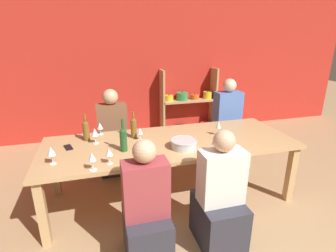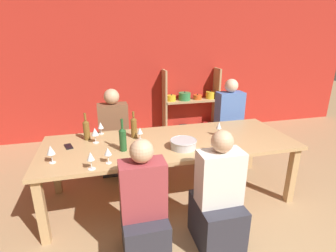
# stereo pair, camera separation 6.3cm
# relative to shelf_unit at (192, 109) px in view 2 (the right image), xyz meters

# --- Properties ---
(wall_back_red) EXTENTS (8.80, 0.06, 2.70)m
(wall_back_red) POSITION_rel_shelf_unit_xyz_m (-0.88, 0.20, 0.87)
(wall_back_red) COLOR red
(wall_back_red) RESTS_ON ground_plane
(shelf_unit) EXTENTS (1.10, 0.30, 1.26)m
(shelf_unit) POSITION_rel_shelf_unit_xyz_m (0.00, 0.00, 0.00)
(shelf_unit) COLOR tan
(shelf_unit) RESTS_ON ground_plane
(dining_table) EXTENTS (2.82, 1.04, 0.72)m
(dining_table) POSITION_rel_shelf_unit_xyz_m (-1.00, -2.10, 0.17)
(dining_table) COLOR tan
(dining_table) RESTS_ON ground_plane
(mixing_bowl) EXTENTS (0.29, 0.29, 0.09)m
(mixing_bowl) POSITION_rel_shelf_unit_xyz_m (-0.91, -2.31, 0.29)
(mixing_bowl) COLOR #B7BABC
(mixing_bowl) RESTS_ON dining_table
(wine_bottle_green) EXTENTS (0.07, 0.07, 0.32)m
(wine_bottle_green) POSITION_rel_shelf_unit_xyz_m (-1.91, -1.80, 0.36)
(wine_bottle_green) COLOR brown
(wine_bottle_green) RESTS_ON dining_table
(wine_bottle_dark) EXTENTS (0.07, 0.07, 0.32)m
(wine_bottle_dark) POSITION_rel_shelf_unit_xyz_m (-1.38, -1.87, 0.37)
(wine_bottle_dark) COLOR brown
(wine_bottle_dark) RESTS_ON dining_table
(wine_bottle_amber) EXTENTS (0.07, 0.07, 0.35)m
(wine_bottle_amber) POSITION_rel_shelf_unit_xyz_m (-1.54, -2.21, 0.37)
(wine_bottle_amber) COLOR #1E4C23
(wine_bottle_amber) RESTS_ON dining_table
(wine_glass_white_a) EXTENTS (0.07, 0.07, 0.16)m
(wine_glass_white_a) POSITION_rel_shelf_unit_xyz_m (-1.70, -2.47, 0.35)
(wine_glass_white_a) COLOR white
(wine_glass_white_a) RESTS_ON dining_table
(wine_glass_empty_a) EXTENTS (0.08, 0.08, 0.17)m
(wine_glass_empty_a) POSITION_rel_shelf_unit_xyz_m (-2.21, -2.33, 0.37)
(wine_glass_empty_a) COLOR white
(wine_glass_empty_a) RESTS_ON dining_table
(wine_glass_red_a) EXTENTS (0.07, 0.07, 0.16)m
(wine_glass_red_a) POSITION_rel_shelf_unit_xyz_m (-0.64, -2.48, 0.35)
(wine_glass_red_a) COLOR white
(wine_glass_red_a) RESTS_ON dining_table
(wine_glass_red_b) EXTENTS (0.07, 0.07, 0.15)m
(wine_glass_red_b) POSITION_rel_shelf_unit_xyz_m (-1.76, -1.65, 0.34)
(wine_glass_red_b) COLOR white
(wine_glass_red_b) RESTS_ON dining_table
(wine_glass_red_c) EXTENTS (0.07, 0.07, 0.17)m
(wine_glass_red_c) POSITION_rel_shelf_unit_xyz_m (-1.85, -2.55, 0.36)
(wine_glass_red_c) COLOR white
(wine_glass_red_c) RESTS_ON dining_table
(wine_glass_red_d) EXTENTS (0.06, 0.06, 0.17)m
(wine_glass_red_d) POSITION_rel_shelf_unit_xyz_m (-0.40, -2.07, 0.36)
(wine_glass_red_d) COLOR white
(wine_glass_red_d) RESTS_ON dining_table
(wine_glass_red_e) EXTENTS (0.08, 0.08, 0.18)m
(wine_glass_red_e) POSITION_rel_shelf_unit_xyz_m (-1.82, -1.93, 0.37)
(wine_glass_red_e) COLOR white
(wine_glass_red_e) RESTS_ON dining_table
(wine_glass_empty_b) EXTENTS (0.07, 0.07, 0.15)m
(wine_glass_empty_b) POSITION_rel_shelf_unit_xyz_m (-1.32, -1.96, 0.34)
(wine_glass_empty_b) COLOR white
(wine_glass_empty_b) RESTS_ON dining_table
(cell_phone) EXTENTS (0.11, 0.16, 0.01)m
(cell_phone) POSITION_rel_shelf_unit_xyz_m (-2.10, -1.98, 0.24)
(cell_phone) COLOR black
(cell_phone) RESTS_ON dining_table
(person_near_a) EXTENTS (0.39, 0.49, 1.12)m
(person_near_a) POSITION_rel_shelf_unit_xyz_m (-0.77, -2.92, -0.08)
(person_near_a) COLOR #2D2D38
(person_near_a) RESTS_ON ground_plane
(person_far_a) EXTENTS (0.41, 0.51, 1.19)m
(person_far_a) POSITION_rel_shelf_unit_xyz_m (-1.59, -1.21, -0.05)
(person_far_a) COLOR #2D2D38
(person_far_a) RESTS_ON ground_plane
(person_near_b) EXTENTS (0.37, 0.47, 1.11)m
(person_near_b) POSITION_rel_shelf_unit_xyz_m (-1.45, -2.91, -0.08)
(person_near_b) COLOR #2D2D38
(person_near_b) RESTS_ON ground_plane
(person_far_b) EXTENTS (0.40, 0.50, 1.26)m
(person_far_b) POSITION_rel_shelf_unit_xyz_m (0.15, -1.27, -0.02)
(person_far_b) COLOR #2D2D38
(person_far_b) RESTS_ON ground_plane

